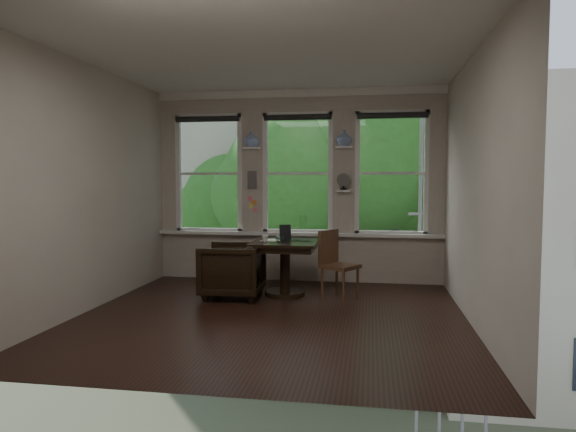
% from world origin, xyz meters
% --- Properties ---
extents(ground, '(4.50, 4.50, 0.00)m').
position_xyz_m(ground, '(0.00, 0.00, 0.00)').
color(ground, black).
rests_on(ground, ground).
extents(ceiling, '(4.50, 4.50, 0.00)m').
position_xyz_m(ceiling, '(0.00, 0.00, 3.00)').
color(ceiling, silver).
rests_on(ceiling, ground).
extents(wall_back, '(4.50, 0.00, 4.50)m').
position_xyz_m(wall_back, '(0.00, 2.25, 1.50)').
color(wall_back, beige).
rests_on(wall_back, ground).
extents(wall_front, '(4.50, 0.00, 4.50)m').
position_xyz_m(wall_front, '(0.00, -2.25, 1.50)').
color(wall_front, beige).
rests_on(wall_front, ground).
extents(wall_left, '(0.00, 4.50, 4.50)m').
position_xyz_m(wall_left, '(-2.25, 0.00, 1.50)').
color(wall_left, beige).
rests_on(wall_left, ground).
extents(wall_right, '(0.00, 4.50, 4.50)m').
position_xyz_m(wall_right, '(2.25, 0.00, 1.50)').
color(wall_right, beige).
rests_on(wall_right, ground).
extents(window_left, '(1.10, 0.12, 1.90)m').
position_xyz_m(window_left, '(-1.45, 2.25, 1.70)').
color(window_left, white).
rests_on(window_left, ground).
extents(window_center, '(1.10, 0.12, 1.90)m').
position_xyz_m(window_center, '(0.00, 2.25, 1.70)').
color(window_center, white).
rests_on(window_center, ground).
extents(window_right, '(1.10, 0.12, 1.90)m').
position_xyz_m(window_right, '(1.45, 2.25, 1.70)').
color(window_right, white).
rests_on(window_right, ground).
extents(shelf_left, '(0.26, 0.16, 0.03)m').
position_xyz_m(shelf_left, '(-0.72, 2.15, 2.10)').
color(shelf_left, white).
rests_on(shelf_left, ground).
extents(shelf_right, '(0.26, 0.16, 0.03)m').
position_xyz_m(shelf_right, '(0.72, 2.15, 2.10)').
color(shelf_right, white).
rests_on(shelf_right, ground).
extents(intercom, '(0.14, 0.06, 0.28)m').
position_xyz_m(intercom, '(-0.72, 2.18, 1.60)').
color(intercom, '#59544F').
rests_on(intercom, ground).
extents(sticky_notes, '(0.16, 0.01, 0.24)m').
position_xyz_m(sticky_notes, '(-0.72, 2.19, 1.25)').
color(sticky_notes, pink).
rests_on(sticky_notes, ground).
extents(desk_fan, '(0.20, 0.20, 0.24)m').
position_xyz_m(desk_fan, '(0.72, 2.13, 1.53)').
color(desk_fan, '#59544F').
rests_on(desk_fan, ground).
extents(vase_left, '(0.24, 0.24, 0.25)m').
position_xyz_m(vase_left, '(-0.72, 2.15, 2.24)').
color(vase_left, white).
rests_on(vase_left, shelf_left).
extents(vase_right, '(0.24, 0.24, 0.25)m').
position_xyz_m(vase_right, '(0.72, 2.15, 2.24)').
color(vase_right, white).
rests_on(vase_right, shelf_right).
extents(table, '(0.90, 0.90, 0.75)m').
position_xyz_m(table, '(-0.02, 1.15, 0.38)').
color(table, black).
rests_on(table, ground).
extents(armchair_left, '(0.84, 0.82, 0.74)m').
position_xyz_m(armchair_left, '(-0.71, 0.91, 0.37)').
color(armchair_left, black).
rests_on(armchair_left, ground).
extents(cushion_red, '(0.45, 0.45, 0.06)m').
position_xyz_m(cushion_red, '(-0.71, 0.91, 0.45)').
color(cushion_red, maroon).
rests_on(cushion_red, armchair_left).
extents(side_chair_right, '(0.58, 0.58, 0.92)m').
position_xyz_m(side_chair_right, '(0.75, 0.98, 0.46)').
color(side_chair_right, '#422717').
rests_on(side_chair_right, ground).
extents(laptop, '(0.34, 0.28, 0.02)m').
position_xyz_m(laptop, '(0.18, 1.23, 0.76)').
color(laptop, black).
rests_on(laptop, table).
extents(mug, '(0.10, 0.10, 0.09)m').
position_xyz_m(mug, '(-0.29, 1.08, 0.79)').
color(mug, white).
rests_on(mug, table).
extents(drinking_glass, '(0.14, 0.14, 0.09)m').
position_xyz_m(drinking_glass, '(-0.07, 1.02, 0.79)').
color(drinking_glass, white).
rests_on(drinking_glass, table).
extents(tablet, '(0.17, 0.12, 0.22)m').
position_xyz_m(tablet, '(-0.04, 1.29, 0.86)').
color(tablet, black).
rests_on(tablet, table).
extents(papers, '(0.26, 0.33, 0.00)m').
position_xyz_m(papers, '(-0.24, 1.25, 0.75)').
color(papers, silver).
rests_on(papers, table).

